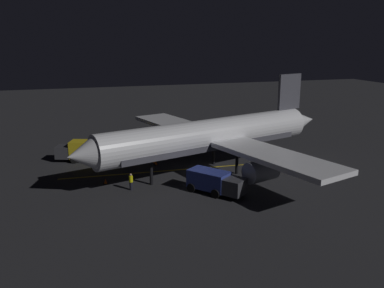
# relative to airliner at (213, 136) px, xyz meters

# --- Properties ---
(ground_plane) EXTENTS (180.00, 180.00, 0.20)m
(ground_plane) POSITION_rel_airliner_xyz_m (-0.16, 0.54, -4.25)
(ground_plane) COLOR #262629
(apron_guide_stripe) EXTENTS (1.47, 25.19, 0.01)m
(apron_guide_stripe) POSITION_rel_airliner_xyz_m (1.76, 4.54, -4.14)
(apron_guide_stripe) COLOR gold
(apron_guide_stripe) RESTS_ON ground_plane
(airliner) EXTENTS (33.02, 32.98, 10.61)m
(airliner) POSITION_rel_airliner_xyz_m (0.00, 0.00, 0.00)
(airliner) COLOR white
(airliner) RESTS_ON ground_plane
(baggage_truck) EXTENTS (4.00, 6.33, 2.60)m
(baggage_truck) POSITION_rel_airliner_xyz_m (8.61, 14.02, -2.83)
(baggage_truck) COLOR gold
(baggage_truck) RESTS_ON ground_plane
(catering_truck) EXTENTS (5.88, 5.21, 2.23)m
(catering_truck) POSITION_rel_airliner_xyz_m (-6.64, 2.23, -2.98)
(catering_truck) COLOR navy
(catering_truck) RESTS_ON ground_plane
(ground_crew_worker) EXTENTS (0.40, 0.40, 1.74)m
(ground_crew_worker) POSITION_rel_airliner_xyz_m (-3.24, 9.96, -3.26)
(ground_crew_worker) COLOR black
(ground_crew_worker) RESTS_ON ground_plane
(traffic_cone_near_left) EXTENTS (0.50, 0.50, 0.55)m
(traffic_cone_near_left) POSITION_rel_airliner_xyz_m (-0.59, 12.26, -3.90)
(traffic_cone_near_left) COLOR #EA590F
(traffic_cone_near_left) RESTS_ON ground_plane
(traffic_cone_near_right) EXTENTS (0.50, 0.50, 0.55)m
(traffic_cone_near_right) POSITION_rel_airliner_xyz_m (4.51, 5.69, -3.90)
(traffic_cone_near_right) COLOR #EA590F
(traffic_cone_near_right) RESTS_ON ground_plane
(traffic_cone_under_wing) EXTENTS (0.50, 0.50, 0.55)m
(traffic_cone_under_wing) POSITION_rel_airliner_xyz_m (5.25, 5.81, -3.90)
(traffic_cone_under_wing) COLOR #EA590F
(traffic_cone_under_wing) RESTS_ON ground_plane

